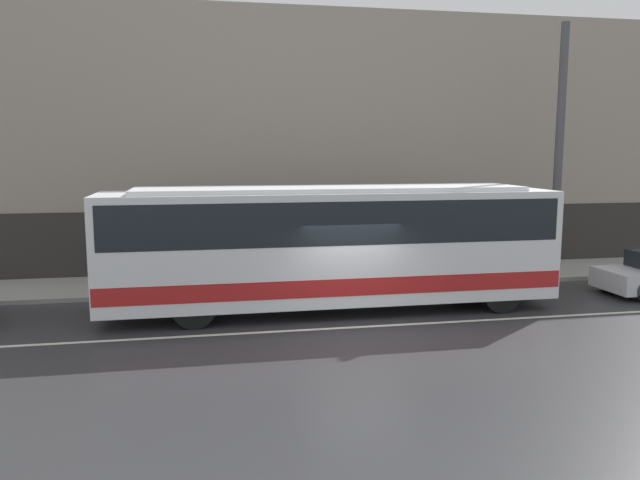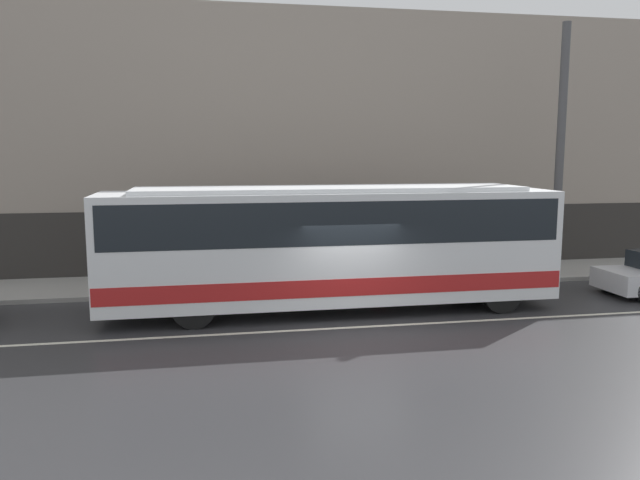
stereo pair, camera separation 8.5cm
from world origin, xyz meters
name	(u,v)px [view 1 (the left image)]	position (x,y,z in m)	size (l,w,h in m)	color
ground_plane	(356,327)	(0.00, 0.00, 0.00)	(60.00, 60.00, 0.00)	#2D2D30
sidewalk	(315,279)	(0.00, 5.58, 0.07)	(60.00, 3.16, 0.14)	gray
building_facade	(306,147)	(0.00, 7.31, 4.45)	(60.00, 0.35, 9.23)	gray
lane_stripe	(356,327)	(0.00, 0.00, 0.00)	(54.00, 0.14, 0.01)	beige
transit_bus	(331,241)	(-0.26, 1.77, 1.90)	(12.15, 2.55, 3.38)	white
utility_pole_near	(559,151)	(8.10, 4.58, 4.30)	(0.28, 0.28, 8.34)	#4C4C4F
pedestrian_waiting	(382,258)	(2.14, 4.97, 0.84)	(0.36, 0.36, 1.53)	maroon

